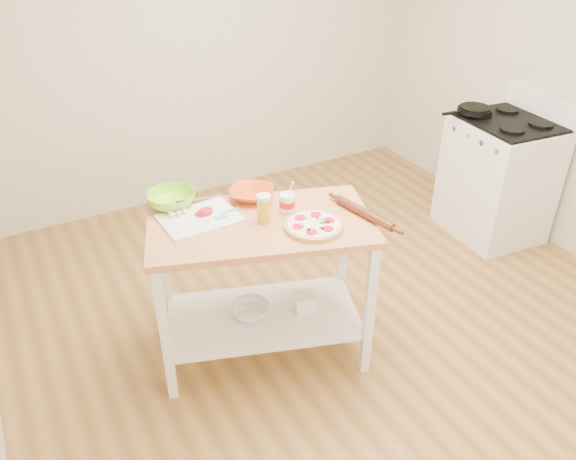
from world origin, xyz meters
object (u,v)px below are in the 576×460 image
Objects in this scene: shelf_bin at (305,302)px; shelf_glass_bowl at (250,310)px; yogurt_tub at (287,203)px; rolling_pin at (364,213)px; prep_island at (262,261)px; pizza at (313,225)px; skillet at (474,110)px; spatula at (226,213)px; green_bowl at (171,200)px; knife at (193,201)px; beer_pint at (264,208)px; gas_stove at (498,178)px; orange_bowl at (252,194)px; cutting_board at (199,217)px.

shelf_glass_bowl is at bearing 159.78° from shelf_bin.
yogurt_tub reaches higher than rolling_pin.
pizza is at bearing -42.48° from prep_island.
skillet is 2.71× the size of spatula.
green_bowl is at bearing 126.43° from spatula.
knife is at bearing 129.21° from pizza.
spatula is (-2.21, -0.44, -0.06)m from skillet.
spatula is 0.22m from beer_pint.
gas_stove is 2.29m from beer_pint.
prep_island is 0.38m from orange_bowl.
pizza is 0.30m from rolling_pin.
cutting_board is at bearing -168.84° from orange_bowl.
pizza is at bearing -103.23° from shelf_bin.
prep_island is 5.73× the size of shelf_glass_bowl.
pizza is 1.17× the size of green_bowl.
pizza is at bearing -148.01° from skillet.
green_bowl reaches higher than rolling_pin.
prep_island is at bearing 155.94° from rolling_pin.
skillet is 2.31m from shelf_glass_bowl.
gas_stove is 6.06× the size of yogurt_tub.
spatula is 0.37× the size of rolling_pin.
spatula is 0.23m from orange_bowl.
knife is at bearing -12.30° from green_bowl.
orange_bowl is at bearing -10.39° from knife.
prep_island is 3.29× the size of skillet.
orange_bowl reaches higher than prep_island.
green_bowl is (-0.22, 0.24, 0.03)m from spatula.
beer_pint reaches higher than pizza.
cutting_board is (-0.27, 0.18, 0.26)m from prep_island.
shelf_glass_bowl is (-2.29, -0.32, -0.18)m from gas_stove.
gas_stove reaches higher than shelf_bin.
prep_island is 2.18m from skillet.
pizza is 1.68× the size of yogurt_tub.
skillet is 2.02m from pizza.
green_bowl is at bearing 132.62° from prep_island.
spatula is at bearing 149.92° from shelf_bin.
green_bowl is 0.54m from beer_pint.
pizza is 0.71m from knife.
shelf_bin is at bearing -20.22° from shelf_glass_bowl.
gas_stove is 2.13m from yogurt_tub.
yogurt_tub is 0.42m from rolling_pin.
prep_island is 5.01× the size of green_bowl.
cutting_board is 0.35m from orange_bowl.
knife reaches higher than spatula.
shelf_bin is at bearing -63.01° from orange_bowl.
beer_pint is (-0.05, -0.26, 0.05)m from orange_bowl.
gas_stove reaches higher than prep_island.
skillet is 2.06m from shelf_bin.
pizza is 1.33× the size of shelf_glass_bowl.
gas_stove is 2.54m from cutting_board.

